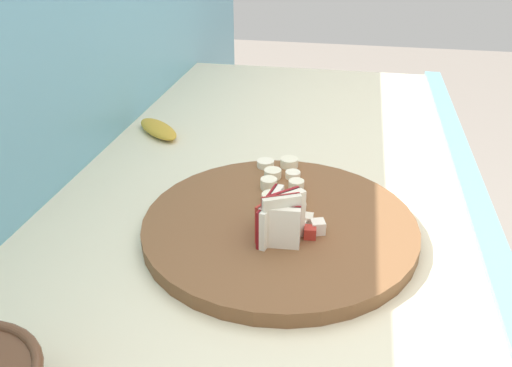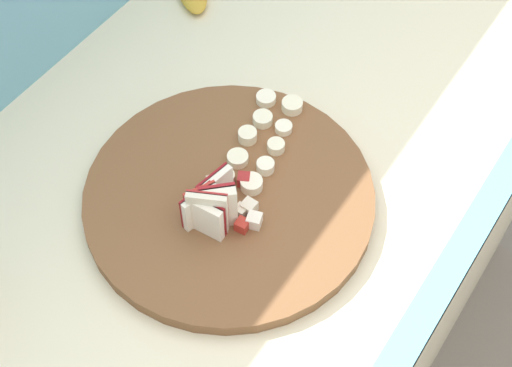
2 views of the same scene
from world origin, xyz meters
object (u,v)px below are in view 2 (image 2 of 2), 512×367
(apple_dice_pile, at_px, (239,203))
(banana_slice_rows, at_px, (261,141))
(apple_wedge_fan, at_px, (210,206))
(cutting_board, at_px, (229,197))

(apple_dice_pile, bearing_deg, banana_slice_rows, 18.47)
(apple_wedge_fan, xyz_separation_m, apple_dice_pile, (0.03, -0.02, -0.02))
(cutting_board, xyz_separation_m, apple_wedge_fan, (-0.04, -0.00, 0.04))
(apple_dice_pile, xyz_separation_m, banana_slice_rows, (0.10, 0.03, -0.00))
(cutting_board, bearing_deg, apple_wedge_fan, -174.60)
(cutting_board, bearing_deg, banana_slice_rows, 6.84)
(cutting_board, bearing_deg, apple_dice_pile, -114.14)
(apple_wedge_fan, distance_m, apple_dice_pile, 0.04)
(apple_dice_pile, bearing_deg, apple_wedge_fan, 152.56)
(cutting_board, distance_m, banana_slice_rows, 0.09)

